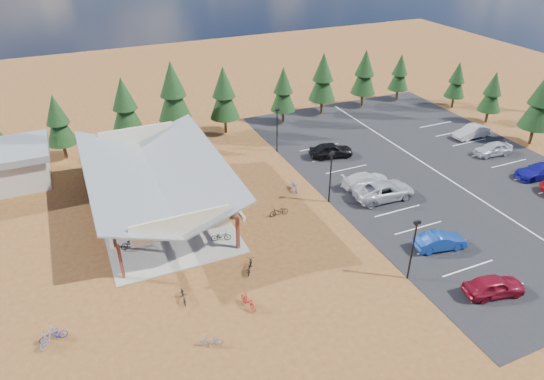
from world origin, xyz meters
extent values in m
plane|color=brown|center=(0.00, 0.00, 0.00)|extent=(140.00, 140.00, 0.00)
cube|color=black|center=(18.50, 3.00, 0.02)|extent=(27.00, 44.00, 0.04)
cube|color=gray|center=(-10.00, 7.00, 0.05)|extent=(10.60, 18.60, 0.10)
cube|color=#532117|center=(-14.60, -1.40, 1.60)|extent=(0.25, 0.25, 3.00)
cube|color=#532117|center=(-14.60, 2.80, 1.60)|extent=(0.25, 0.25, 3.00)
cube|color=#532117|center=(-14.60, 7.00, 1.60)|extent=(0.25, 0.25, 3.00)
cube|color=#532117|center=(-14.60, 11.20, 1.60)|extent=(0.25, 0.25, 3.00)
cube|color=#532117|center=(-14.60, 15.40, 1.60)|extent=(0.25, 0.25, 3.00)
cube|color=#532117|center=(-5.40, -1.40, 1.60)|extent=(0.25, 0.25, 3.00)
cube|color=#532117|center=(-5.40, 2.80, 1.60)|extent=(0.25, 0.25, 3.00)
cube|color=#532117|center=(-5.40, 7.00, 1.60)|extent=(0.25, 0.25, 3.00)
cube|color=#532117|center=(-5.40, 11.20, 1.60)|extent=(0.25, 0.25, 3.00)
cube|color=#532117|center=(-5.40, 15.40, 1.60)|extent=(0.25, 0.25, 3.00)
cube|color=beige|center=(-15.00, 7.00, 3.10)|extent=(0.22, 18.00, 0.35)
cube|color=beige|center=(-5.00, 7.00, 3.10)|extent=(0.22, 18.00, 0.35)
cube|color=slate|center=(-12.90, 7.00, 4.00)|extent=(5.85, 19.40, 2.13)
cube|color=slate|center=(-7.10, 7.00, 4.00)|extent=(5.85, 19.40, 2.13)
cube|color=beige|center=(-10.00, -2.00, 3.90)|extent=(7.50, 0.15, 1.80)
cube|color=beige|center=(-10.00, 16.00, 3.90)|extent=(7.50, 0.15, 1.80)
cylinder|color=black|center=(5.00, -10.00, 2.50)|extent=(0.14, 0.14, 5.00)
cube|color=black|center=(5.00, -10.00, 5.05)|extent=(0.50, 0.25, 0.18)
cylinder|color=black|center=(5.00, 2.00, 2.50)|extent=(0.14, 0.14, 5.00)
cube|color=black|center=(5.00, 2.00, 5.05)|extent=(0.50, 0.25, 0.18)
cylinder|color=black|center=(5.00, 14.00, 2.50)|extent=(0.14, 0.14, 5.00)
cube|color=black|center=(5.00, 14.00, 5.05)|extent=(0.50, 0.25, 0.18)
cylinder|color=#422817|center=(-4.23, 3.08, 0.45)|extent=(0.60, 0.60, 0.90)
cylinder|color=#422817|center=(-3.69, 3.93, 0.45)|extent=(0.60, 0.60, 0.90)
cylinder|color=#382314|center=(-17.22, 22.00, 0.90)|extent=(0.36, 0.36, 1.80)
cone|color=black|center=(-17.22, 22.00, 3.97)|extent=(3.17, 3.17, 4.33)
cone|color=black|center=(-17.22, 22.00, 5.77)|extent=(2.45, 2.45, 3.25)
cylinder|color=#382314|center=(-10.07, 22.12, 1.02)|extent=(0.36, 0.36, 2.04)
cone|color=black|center=(-10.07, 22.12, 4.48)|extent=(3.59, 3.59, 4.89)
cone|color=black|center=(-10.07, 22.12, 6.52)|extent=(2.77, 2.77, 3.67)
cylinder|color=#382314|center=(-4.37, 22.79, 1.13)|extent=(0.36, 0.36, 2.27)
cone|color=black|center=(-4.37, 22.79, 4.99)|extent=(3.99, 3.99, 5.44)
cone|color=black|center=(-4.37, 22.79, 7.25)|extent=(3.08, 3.08, 4.08)
cylinder|color=#382314|center=(1.40, 21.50, 1.02)|extent=(0.36, 0.36, 2.04)
cone|color=black|center=(1.40, 21.50, 4.49)|extent=(3.59, 3.59, 4.90)
cone|color=black|center=(1.40, 21.50, 6.53)|extent=(2.78, 2.78, 3.67)
cylinder|color=#382314|center=(9.24, 21.55, 0.90)|extent=(0.36, 0.36, 1.80)
cone|color=black|center=(9.24, 21.55, 3.95)|extent=(3.16, 3.16, 4.31)
cone|color=black|center=(9.24, 21.55, 5.75)|extent=(2.44, 2.44, 3.23)
cylinder|color=#382314|center=(15.40, 22.49, 1.00)|extent=(0.36, 0.36, 2.01)
cone|color=black|center=(15.40, 22.49, 4.42)|extent=(3.54, 3.54, 4.82)
cone|color=black|center=(15.40, 22.49, 6.43)|extent=(2.73, 2.73, 3.62)
cylinder|color=#382314|center=(21.94, 22.64, 0.97)|extent=(0.36, 0.36, 1.95)
cone|color=black|center=(21.94, 22.64, 4.28)|extent=(3.43, 3.43, 4.67)
cone|color=black|center=(21.94, 22.64, 6.23)|extent=(2.65, 2.65, 3.50)
cylinder|color=#382314|center=(28.03, 22.81, 0.81)|extent=(0.36, 0.36, 1.63)
cone|color=black|center=(28.03, 22.81, 3.58)|extent=(2.87, 2.87, 3.91)
cone|color=black|center=(28.03, 22.81, 5.21)|extent=(2.22, 2.22, 2.93)
cylinder|color=#382314|center=(33.29, 3.93, 1.07)|extent=(0.36, 0.36, 2.13)
cone|color=black|center=(33.29, 3.93, 4.69)|extent=(3.76, 3.76, 5.12)
cylinder|color=#382314|center=(33.55, 11.10, 0.82)|extent=(0.36, 0.36, 1.64)
cone|color=black|center=(33.55, 11.10, 3.60)|extent=(2.88, 2.88, 3.93)
cone|color=black|center=(33.55, 11.10, 5.24)|extent=(2.23, 2.23, 2.95)
cylinder|color=#382314|center=(33.36, 17.22, 0.78)|extent=(0.36, 0.36, 1.56)
cone|color=black|center=(33.36, 17.22, 3.44)|extent=(2.75, 2.75, 3.75)
cone|color=black|center=(33.36, 17.22, 5.00)|extent=(2.12, 2.12, 2.81)
imported|color=black|center=(-13.36, 2.18, 0.59)|extent=(1.95, 1.05, 0.97)
imported|color=gray|center=(-13.23, 5.89, 0.63)|extent=(1.83, 1.01, 1.06)
imported|color=#17339B|center=(-11.71, 10.64, 0.52)|extent=(1.62, 0.59, 0.85)
imported|color=maroon|center=(-12.15, 11.20, 0.60)|extent=(1.74, 0.85, 1.01)
imported|color=black|center=(-6.39, 0.09, 0.54)|extent=(1.76, 1.02, 0.88)
imported|color=gray|center=(-8.83, 5.88, 0.56)|extent=(1.58, 0.75, 0.92)
imported|color=#17229C|center=(-7.39, 8.25, 0.52)|extent=(1.68, 0.95, 0.83)
imported|color=maroon|center=(-8.68, 12.61, 0.63)|extent=(1.82, 1.05, 1.05)
imported|color=black|center=(-11.07, -5.55, 0.45)|extent=(0.73, 1.74, 0.89)
imported|color=gray|center=(-19.92, -5.94, 0.56)|extent=(1.60, 1.75, 1.11)
imported|color=navy|center=(-19.69, -5.85, 0.46)|extent=(1.81, 0.76, 0.93)
imported|color=maroon|center=(-7.11, -8.04, 0.54)|extent=(0.90, 1.88, 1.09)
imported|color=black|center=(-5.59, -4.42, 0.47)|extent=(1.40, 1.85, 0.93)
imported|color=gray|center=(-10.54, -10.34, 0.48)|extent=(1.67, 0.94, 0.96)
imported|color=#1A4694|center=(3.00, 5.35, 0.48)|extent=(0.88, 1.88, 0.95)
imported|color=maroon|center=(-4.02, 6.91, 0.48)|extent=(1.46, 1.43, 0.96)
imported|color=black|center=(-0.33, 1.72, 0.47)|extent=(1.80, 0.66, 0.94)
imported|color=maroon|center=(9.50, -13.91, 0.79)|extent=(4.69, 2.64, 1.51)
imported|color=navy|center=(9.64, -8.03, 0.75)|extent=(4.53, 2.26, 1.43)
imported|color=#A8AAB0|center=(10.12, 0.46, 0.87)|extent=(6.12, 3.07, 1.66)
imported|color=silver|center=(9.80, 3.07, 0.75)|extent=(5.00, 2.27, 1.42)
imported|color=black|center=(9.94, 10.30, 0.86)|extent=(5.11, 2.86, 1.64)
imported|color=navy|center=(27.19, -2.55, 0.78)|extent=(5.33, 2.85, 1.47)
imported|color=#B2B5BA|center=(26.88, 3.41, 0.78)|extent=(4.51, 2.18, 1.48)
imported|color=#B3B3B3|center=(28.14, 8.04, 0.80)|extent=(4.71, 1.86, 1.53)
camera|label=1|loc=(-15.72, -31.74, 24.18)|focal=32.00mm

